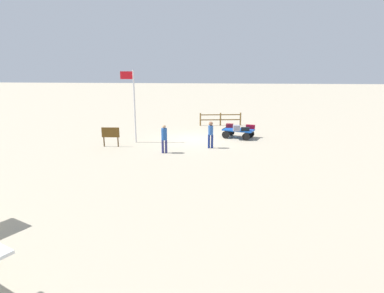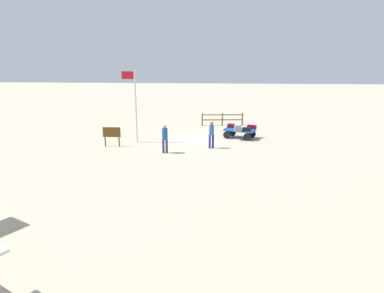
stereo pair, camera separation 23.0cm
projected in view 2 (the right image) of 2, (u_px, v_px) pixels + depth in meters
name	position (u px, v px, depth m)	size (l,w,h in m)	color
ground_plane	(194.00, 139.00, 23.18)	(120.00, 120.00, 0.00)	#B4A78E
luggage_cart	(239.00, 132.00, 23.48)	(2.34, 1.85, 0.64)	blue
suitcase_navy	(252.00, 127.00, 23.57)	(0.67, 0.45, 0.27)	maroon
suitcase_grey	(238.00, 128.00, 22.79)	(0.48, 0.38, 0.39)	gray
suitcase_olive	(231.00, 126.00, 24.03)	(0.54, 0.40, 0.27)	maroon
suitcase_maroon	(247.00, 129.00, 22.84)	(0.59, 0.31, 0.25)	black
worker_lead	(211.00, 133.00, 20.64)	(0.35, 0.35, 1.68)	navy
worker_trailing	(165.00, 137.00, 19.57)	(0.39, 0.39, 1.70)	navy
flagpole	(134.00, 101.00, 21.75)	(0.89, 0.10, 4.75)	silver
signboard	(112.00, 134.00, 21.12)	(1.12, 0.10, 1.24)	#4C3319
wooden_fence	(222.00, 118.00, 28.06)	(3.50, 0.54, 1.07)	brown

